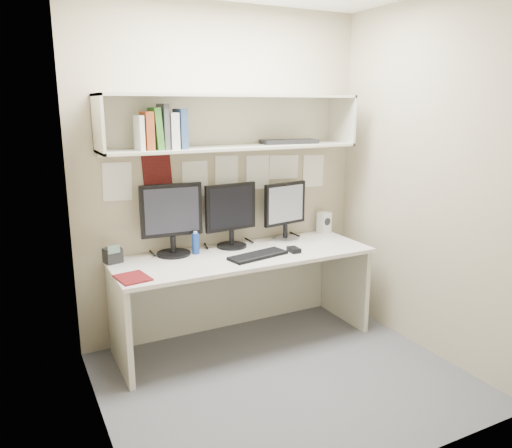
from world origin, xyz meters
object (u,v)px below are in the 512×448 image
monitor_center (231,213)px  speaker (324,223)px  keyboard (258,255)px  maroon_notebook (133,278)px  monitor_right (285,209)px  desk (244,298)px  desk_phone (113,255)px  monitor_left (172,218)px

monitor_center → speaker: size_ratio=2.70×
keyboard → maroon_notebook: size_ratio=1.98×
maroon_notebook → speaker: bearing=4.6°
monitor_right → maroon_notebook: (-1.39, -0.41, -0.26)m
desk → monitor_center: size_ratio=3.91×
desk → desk_phone: size_ratio=13.92×
speaker → maroon_notebook: bearing=-176.0°
monitor_right → speaker: bearing=-6.4°
speaker → maroon_notebook: speaker is taller
monitor_center → speaker: bearing=-3.9°
monitor_center → speaker: 0.94m
desk_phone → keyboard: bearing=-32.9°
desk → speaker: size_ratio=10.53×
desk_phone → monitor_left: bearing=-13.9°
monitor_center → maroon_notebook: (-0.89, -0.41, -0.27)m
monitor_center → maroon_notebook: bearing=-161.2°
maroon_notebook → monitor_center: bearing=15.6°
desk_phone → monitor_right: bearing=-13.7°
monitor_right → desk_phone: bearing=169.6°
monitor_left → speaker: monitor_left is taller
monitor_center → desk_phone: monitor_center is taller
desk → monitor_left: monitor_left is taller
desk_phone → maroon_notebook: bearing=-97.5°
monitor_right → maroon_notebook: 1.47m
desk → desk_phone: bearing=166.7°
desk → monitor_right: size_ratio=4.12×
monitor_right → desk_phone: (-1.44, 0.00, -0.21)m
monitor_right → maroon_notebook: size_ratio=2.06×
monitor_left → monitor_center: monitor_left is taller
speaker → maroon_notebook: 1.87m
monitor_center → monitor_right: monitor_center is taller
monitor_left → desk_phone: size_ratio=3.79×
desk → speaker: 1.05m
desk → speaker: (0.92, 0.25, 0.46)m
monitor_center → desk_phone: (-0.94, 0.00, -0.22)m
monitor_left → speaker: bearing=4.8°
desk → desk_phone: (-0.94, 0.22, 0.42)m
desk → monitor_left: 0.85m
monitor_right → keyboard: monitor_right is taller
keyboard → speaker: 0.94m
desk → monitor_center: 0.68m
desk_phone → monitor_center: bearing=-13.7°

